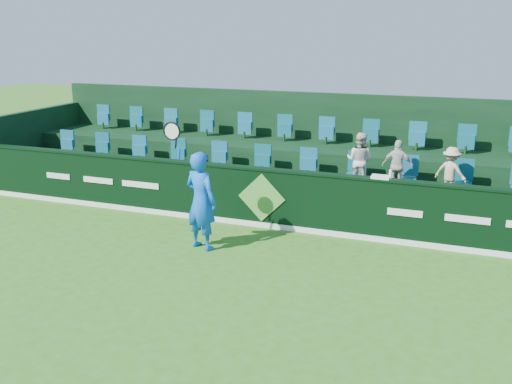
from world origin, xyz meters
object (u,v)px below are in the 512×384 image
at_px(spectator_left, 359,160).
at_px(spectator_right, 451,172).
at_px(tennis_player, 201,200).
at_px(spectator_middle, 398,166).
at_px(towel, 381,177).
at_px(drinks_bottle, 390,174).

relative_size(spectator_left, spectator_right, 1.18).
height_order(tennis_player, spectator_right, tennis_player).
bearing_deg(spectator_right, spectator_middle, 21.44).
distance_m(tennis_player, towel, 3.70).
height_order(towel, drinks_bottle, drinks_bottle).
xyz_separation_m(spectator_middle, towel, (-0.20, -1.12, -0.00)).
bearing_deg(spectator_middle, spectator_right, -176.32).
bearing_deg(tennis_player, spectator_middle, 39.10).
xyz_separation_m(spectator_left, towel, (0.64, -1.12, -0.06)).
relative_size(spectator_left, towel, 3.45).
distance_m(spectator_left, drinks_bottle, 1.40).
relative_size(spectator_middle, drinks_bottle, 5.85).
bearing_deg(drinks_bottle, spectator_left, 126.89).
height_order(spectator_right, drinks_bottle, spectator_right).
relative_size(spectator_right, towel, 2.93).
bearing_deg(spectator_left, spectator_right, -169.76).
distance_m(tennis_player, drinks_bottle, 3.88).
xyz_separation_m(spectator_right, towel, (-1.33, -1.12, 0.04)).
xyz_separation_m(spectator_left, drinks_bottle, (0.84, -1.12, 0.01)).
xyz_separation_m(tennis_player, towel, (3.27, 1.70, 0.36)).
relative_size(tennis_player, towel, 7.07).
distance_m(tennis_player, spectator_middle, 4.49).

